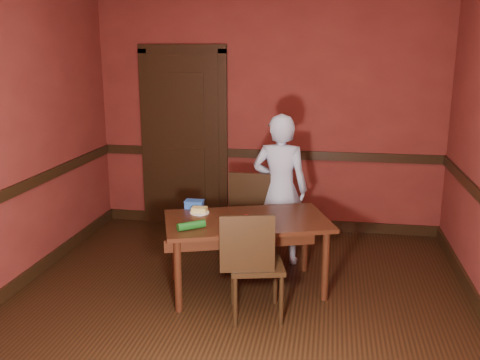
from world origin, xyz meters
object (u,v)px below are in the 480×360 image
(dining_table, at_px, (247,255))
(sauce_jar, at_px, (270,222))
(chair_far, at_px, (247,223))
(person, at_px, (280,189))
(sandwich_plate, at_px, (249,221))
(cheese_saucer, at_px, (199,211))
(food_tub, at_px, (194,204))
(chair_near, at_px, (256,263))

(dining_table, height_order, sauce_jar, sauce_jar)
(chair_far, height_order, person, person)
(sandwich_plate, bearing_deg, person, 76.65)
(person, distance_m, cheese_saucer, 0.91)
(dining_table, relative_size, food_tub, 8.03)
(cheese_saucer, bearing_deg, chair_far, 46.24)
(food_tub, bearing_deg, person, 30.40)
(person, xyz_separation_m, cheese_saucer, (-0.67, -0.61, -0.07))
(chair_near, distance_m, sauce_jar, 0.38)
(dining_table, xyz_separation_m, sauce_jar, (0.22, -0.18, 0.38))
(food_tub, bearing_deg, cheese_saucer, -61.02)
(sandwich_plate, bearing_deg, food_tub, 149.36)
(chair_far, distance_m, food_tub, 0.58)
(chair_far, relative_size, chair_near, 1.01)
(chair_far, bearing_deg, food_tub, -150.03)
(dining_table, distance_m, food_tub, 0.70)
(sauce_jar, relative_size, food_tub, 0.52)
(person, relative_size, food_tub, 8.56)
(chair_near, relative_size, person, 0.60)
(chair_near, distance_m, food_tub, 1.01)
(chair_near, bearing_deg, food_tub, -59.10)
(dining_table, bearing_deg, sauce_jar, -57.37)
(chair_near, bearing_deg, chair_far, -90.27)
(chair_near, bearing_deg, sandwich_plate, -85.38)
(chair_near, xyz_separation_m, cheese_saucer, (-0.60, 0.55, 0.23))
(dining_table, height_order, person, person)
(sauce_jar, bearing_deg, sandwich_plate, 155.01)
(person, relative_size, cheese_saucer, 8.49)
(chair_near, xyz_separation_m, sauce_jar, (0.07, 0.27, 0.26))
(sandwich_plate, bearing_deg, dining_table, 108.87)
(dining_table, height_order, sandwich_plate, sandwich_plate)
(chair_far, bearing_deg, cheese_saucer, -131.94)
(dining_table, distance_m, chair_near, 0.49)
(sandwich_plate, distance_m, sauce_jar, 0.21)
(dining_table, bearing_deg, food_tub, 135.97)
(chair_near, height_order, cheese_saucer, chair_near)
(cheese_saucer, height_order, food_tub, food_tub)
(sauce_jar, bearing_deg, dining_table, 141.69)
(chair_far, xyz_separation_m, sandwich_plate, (0.10, -0.58, 0.22))
(cheese_saucer, bearing_deg, dining_table, -12.92)
(chair_far, distance_m, chair_near, 0.97)
(chair_far, xyz_separation_m, sauce_jar, (0.30, -0.67, 0.25))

